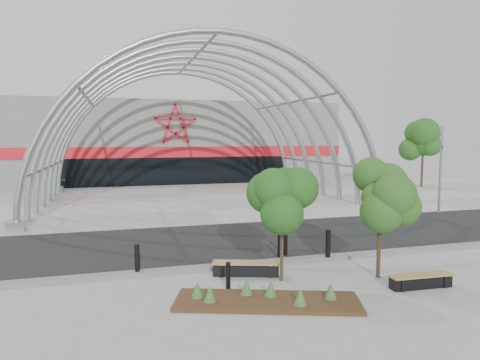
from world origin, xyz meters
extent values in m
plane|color=gray|center=(0.00, 0.00, 0.00)|extent=(140.00, 140.00, 0.00)
cube|color=black|center=(0.00, 3.50, 0.01)|extent=(140.00, 7.00, 0.02)
cube|color=#A19B90|center=(0.00, 15.50, 0.02)|extent=(60.00, 17.00, 0.04)
cube|color=slate|center=(0.00, -0.25, 0.06)|extent=(60.00, 0.50, 0.12)
cube|color=slate|center=(0.00, 33.50, 4.00)|extent=(34.00, 15.00, 8.00)
cube|color=black|center=(0.00, 26.05, 1.30)|extent=(22.00, 0.25, 2.60)
cube|color=red|center=(0.00, 26.05, 3.10)|extent=(34.00, 0.30, 1.00)
torus|color=#989EA3|center=(0.00, 8.00, 0.00)|extent=(20.36, 0.36, 20.36)
torus|color=#989EA3|center=(0.00, 10.50, 0.00)|extent=(20.36, 0.36, 20.36)
torus|color=#989EA3|center=(0.00, 13.00, 0.00)|extent=(20.36, 0.36, 20.36)
torus|color=#989EA3|center=(0.00, 15.50, 0.00)|extent=(20.36, 0.36, 20.36)
torus|color=#989EA3|center=(0.00, 18.00, 0.00)|extent=(20.36, 0.36, 20.36)
torus|color=#989EA3|center=(0.00, 20.50, 0.00)|extent=(20.36, 0.36, 20.36)
torus|color=#989EA3|center=(0.00, 23.00, 0.00)|extent=(20.36, 0.36, 20.36)
cylinder|color=#989EA3|center=(9.66, 15.50, 2.59)|extent=(0.20, 15.00, 0.20)
cylinder|color=#989EA3|center=(7.07, 15.50, 7.07)|extent=(0.20, 15.00, 0.20)
cylinder|color=#989EA3|center=(0.00, 15.50, 10.00)|extent=(0.20, 15.00, 0.20)
cylinder|color=#989EA3|center=(-7.07, 15.50, 7.07)|extent=(0.20, 15.00, 0.20)
cylinder|color=#989EA3|center=(-9.66, 15.50, 2.59)|extent=(0.20, 15.00, 0.20)
cube|color=#989EA3|center=(-10.00, 8.00, 0.25)|extent=(0.80, 0.80, 0.50)
cube|color=#989EA3|center=(-10.00, 23.00, 0.25)|extent=(0.80, 0.80, 0.50)
cube|color=#989EA3|center=(10.00, 8.00, 0.25)|extent=(0.80, 0.80, 0.50)
cube|color=#989EA3|center=(10.00, 23.00, 0.25)|extent=(0.80, 0.80, 0.50)
cube|color=#362616|center=(-1.41, -3.64, 0.05)|extent=(5.25, 3.09, 0.10)
cone|color=#3E6C31|center=(-2.93, -3.32, 0.31)|extent=(0.35, 0.35, 0.43)
cone|color=#3E6C31|center=(-1.22, -3.39, 0.31)|extent=(0.35, 0.35, 0.43)
cone|color=#3E6C31|center=(-0.68, -4.19, 0.31)|extent=(0.35, 0.35, 0.43)
cone|color=#3E6C31|center=(-1.83, -3.08, 0.31)|extent=(0.35, 0.35, 0.43)
cone|color=#3E6C31|center=(0.30, -4.02, 0.31)|extent=(0.35, 0.35, 0.43)
cone|color=#3E6C31|center=(-3.20, -2.92, 0.31)|extent=(0.35, 0.35, 0.43)
cylinder|color=gray|center=(13.04, 6.62, 2.57)|extent=(0.14, 0.14, 5.13)
imported|color=black|center=(13.04, 6.62, 3.70)|extent=(0.16, 0.72, 0.14)
cylinder|color=#302719|center=(-0.35, -2.01, 0.87)|extent=(0.11, 0.11, 1.74)
ellipsoid|color=#0F3E11|center=(-0.35, -2.01, 2.45)|extent=(1.49, 1.49, 1.90)
cylinder|color=black|center=(2.77, -2.57, 0.96)|extent=(0.13, 0.13, 1.92)
ellipsoid|color=#234418|center=(2.77, -2.57, 2.71)|extent=(1.59, 1.59, 2.10)
cube|color=black|center=(-1.29, -1.22, 0.18)|extent=(2.15, 1.04, 0.36)
cube|color=black|center=(-2.05, -0.98, 0.21)|extent=(0.27, 0.48, 0.43)
cube|color=black|center=(-0.53, -1.47, 0.21)|extent=(0.27, 0.48, 0.43)
cube|color=#9F804D|center=(-1.29, -1.22, 0.43)|extent=(2.22, 1.13, 0.06)
cube|color=black|center=(3.43, -3.77, 0.16)|extent=(1.95, 0.45, 0.33)
cube|color=black|center=(2.71, -3.74, 0.19)|extent=(0.13, 0.43, 0.39)
cube|color=black|center=(4.16, -3.80, 0.19)|extent=(0.13, 0.43, 0.39)
cube|color=olive|center=(3.43, -3.77, 0.39)|extent=(2.00, 0.52, 0.06)
cylinder|color=black|center=(-4.71, -0.18, 0.51)|extent=(0.16, 0.16, 1.02)
cylinder|color=black|center=(-2.19, -2.42, 0.43)|extent=(0.14, 0.14, 0.86)
cylinder|color=black|center=(0.48, 0.32, 0.47)|extent=(0.15, 0.15, 0.95)
cylinder|color=black|center=(0.83, 0.61, 0.54)|extent=(0.17, 0.17, 1.07)
cylinder|color=black|center=(2.11, -0.39, 0.57)|extent=(0.18, 0.18, 1.14)
cylinder|color=#311F17|center=(21.00, 18.00, 1.51)|extent=(0.20, 0.20, 3.03)
ellipsoid|color=#184514|center=(21.00, 18.00, 4.26)|extent=(2.70, 2.70, 3.30)
camera|label=1|loc=(-5.21, -14.26, 4.52)|focal=32.00mm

